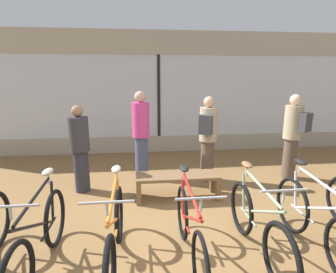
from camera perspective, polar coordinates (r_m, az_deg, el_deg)
ground_plane at (r=3.56m, az=3.50°, el=-22.12°), size 24.00×24.00×0.00m
shop_back_wall at (r=7.07m, az=-2.04°, el=9.62°), size 12.00×0.08×3.20m
bicycle_left at (r=3.22m, az=-26.14°, el=-19.56°), size 0.46×1.74×1.03m
bicycle_center_left at (r=3.03m, az=-11.42°, el=-20.45°), size 0.46×1.77×1.04m
bicycle_center at (r=3.07m, az=4.78°, el=-19.84°), size 0.46×1.70×1.02m
bicycle_center_right at (r=3.32m, az=18.91°, el=-17.86°), size 0.46×1.68×1.03m
bicycle_right at (r=3.62m, az=29.56°, el=-15.92°), size 0.46×1.75×1.05m
display_bench at (r=4.50m, az=2.13°, el=-9.18°), size 1.40×0.44×0.43m
customer_near_rack at (r=4.88m, az=-18.62°, el=-2.33°), size 0.46×0.46×1.57m
customer_by_window at (r=5.15m, az=8.65°, el=-0.00°), size 0.47×0.56×1.68m
customer_mid_floor at (r=5.27m, az=-5.90°, el=0.71°), size 0.46×0.46×1.77m
customer_near_bench at (r=5.76m, az=25.54°, el=0.42°), size 0.48×0.56×1.71m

